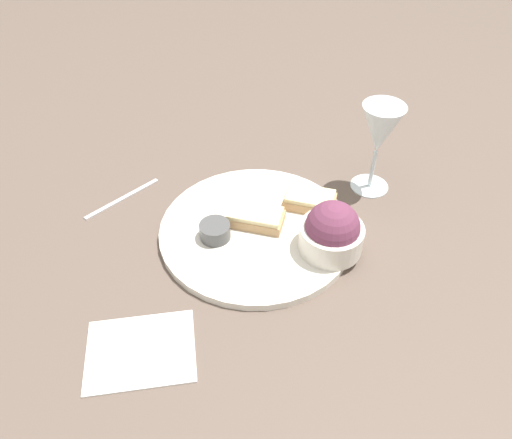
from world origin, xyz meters
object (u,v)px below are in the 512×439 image
Objects in this scene: sauce_ramekin at (215,230)px; wine_glass at (380,133)px; salad_bowl at (332,232)px; cheese_toast_far at (310,200)px; cheese_toast_near at (257,217)px; fork at (122,198)px; napkin at (141,350)px.

wine_glass is at bearing 21.79° from sauce_ramekin.
salad_bowl reaches higher than cheese_toast_far.
wine_glass reaches higher than cheese_toast_near.
sauce_ramekin is 0.40× the size of fork.
sauce_ramekin reaches higher than cheese_toast_near.
wine_glass reaches higher than fork.
salad_bowl is 0.35m from napkin.
cheese_toast_far is at bearing -11.46° from fork.
napkin is (-0.42, -0.33, -0.12)m from wine_glass.
salad_bowl is 0.20m from sauce_ramekin.
salad_bowl is 0.59× the size of wine_glass.
napkin is at bearing -129.18° from cheese_toast_near.
fork is at bearing 168.54° from cheese_toast_far.
napkin is at bearing -152.51° from salad_bowl.
fork is (-0.06, 0.34, 0.00)m from napkin.
napkin is 1.20× the size of fork.
salad_bowl is at bearing -33.15° from cheese_toast_near.
cheese_toast_near is 1.06× the size of cheese_toast_far.
fork is at bearing 156.71° from cheese_toast_near.
napkin is at bearing -80.71° from fork.
sauce_ramekin reaches higher than fork.
napkin is (-0.30, -0.16, -0.05)m from salad_bowl.
cheese_toast_far is at bearing 97.05° from salad_bowl.
fork is (-0.48, 0.01, -0.12)m from wine_glass.
salad_bowl is at bearing 27.49° from napkin.
sauce_ramekin reaches higher than cheese_toast_far.
wine_glass is (0.23, 0.09, 0.10)m from cheese_toast_near.
napkin is at bearing -119.47° from sauce_ramekin.
sauce_ramekin is at bearing -159.95° from cheese_toast_far.
cheese_toast_far is (0.18, 0.06, -0.00)m from sauce_ramekin.
wine_glass is 1.36× the size of fork.
cheese_toast_far is 0.17m from wine_glass.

